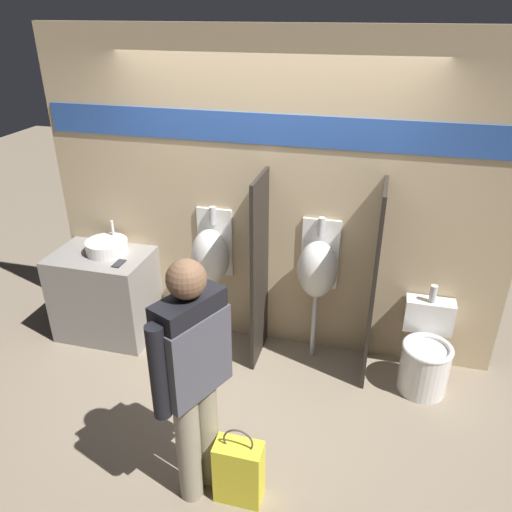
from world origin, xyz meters
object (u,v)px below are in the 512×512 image
cell_phone (119,263)px  toilet (425,356)px  sink_basin (107,247)px  shopping_bag (239,471)px  urinal_near_counter (211,256)px  urinal_far (317,269)px  person_in_vest (193,369)px

cell_phone → toilet: (2.60, 0.10, -0.54)m
sink_basin → shopping_bag: bearing=-41.7°
urinal_near_counter → urinal_far: 0.93m
cell_phone → toilet: cell_phone is taller
cell_phone → urinal_near_counter: bearing=20.5°
cell_phone → toilet: size_ratio=0.17×
urinal_near_counter → urinal_far: (0.93, 0.00, 0.00)m
toilet → sink_basin: bearing=178.5°
urinal_far → sink_basin: bearing=-177.1°
sink_basin → urinal_near_counter: 0.95m
sink_basin → person_in_vest: size_ratio=0.22×
urinal_near_counter → shopping_bag: urinal_near_counter is taller
sink_basin → toilet: sink_basin is taller
toilet → shopping_bag: (-1.15, -1.40, -0.06)m
toilet → cell_phone: bearing=-177.7°
urinal_near_counter → person_in_vest: person_in_vest is taller
cell_phone → urinal_near_counter: (0.74, 0.28, 0.03)m
person_in_vest → shopping_bag: (0.27, -0.02, -0.73)m
urinal_near_counter → person_in_vest: (0.45, -1.56, 0.10)m
urinal_far → cell_phone: bearing=-170.6°
urinal_near_counter → shopping_bag: bearing=-65.6°
sink_basin → cell_phone: size_ratio=2.64×
urinal_near_counter → urinal_far: size_ratio=1.00×
sink_basin → person_in_vest: bearing=-46.4°
sink_basin → person_in_vest: person_in_vest is taller
cell_phone → person_in_vest: person_in_vest is taller
person_in_vest → urinal_near_counter: bearing=40.1°
cell_phone → urinal_near_counter: 0.79m
urinal_near_counter → shopping_bag: size_ratio=2.23×
shopping_bag → urinal_near_counter: bearing=114.4°
urinal_far → toilet: 1.11m
sink_basin → toilet: 2.87m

